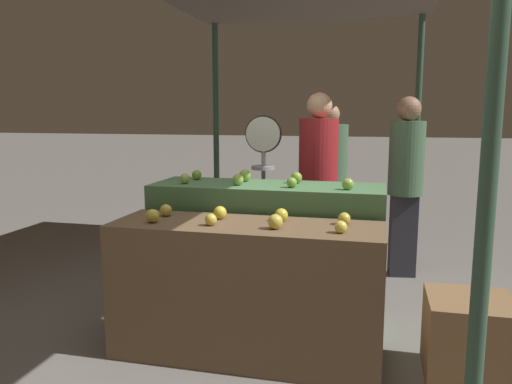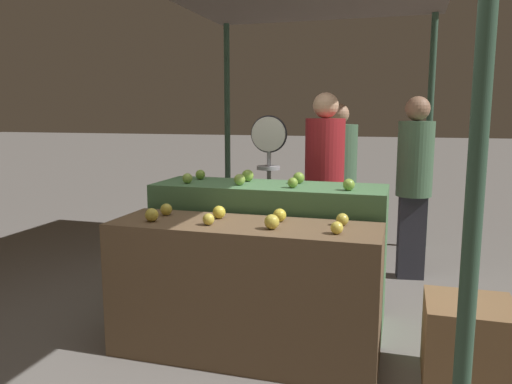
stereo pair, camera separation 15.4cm
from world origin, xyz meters
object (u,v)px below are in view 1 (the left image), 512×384
person_vendor_at_scale (318,174)px  wooden_crate_side (469,338)px  produce_scale (263,162)px  person_customer_left (328,171)px  person_customer_right (406,173)px

person_vendor_at_scale → wooden_crate_side: bearing=104.5°
produce_scale → person_customer_left: size_ratio=0.93×
produce_scale → person_customer_right: person_customer_right is taller
produce_scale → person_customer_right: size_ratio=0.90×
produce_scale → wooden_crate_side: 2.14m
produce_scale → person_customer_left: (0.45, 1.09, -0.18)m
person_vendor_at_scale → person_customer_left: size_ratio=1.05×
person_vendor_at_scale → person_customer_right: 0.84m
person_customer_right → wooden_crate_side: person_customer_right is taller
person_customer_left → wooden_crate_side: (1.05, -2.34, -0.68)m
produce_scale → person_customer_left: bearing=67.4°
person_customer_right → produce_scale: bearing=16.5°
produce_scale → person_customer_left: person_customer_left is taller
produce_scale → person_customer_right: 1.35m
person_vendor_at_scale → wooden_crate_side: size_ratio=3.55×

